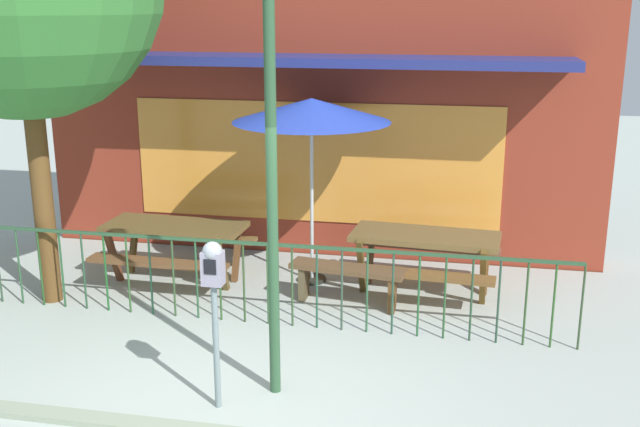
{
  "coord_description": "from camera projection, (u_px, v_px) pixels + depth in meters",
  "views": [
    {
      "loc": [
        2.12,
        -5.76,
        3.51
      ],
      "look_at": [
        0.52,
        2.27,
        1.22
      ],
      "focal_mm": 42.25,
      "sensor_mm": 36.0,
      "label": 1
    }
  ],
  "objects": [
    {
      "name": "patio_umbrella",
      "position": [
        312.0,
        111.0,
        9.27
      ],
      "size": [
        1.98,
        1.98,
        2.39
      ],
      "color": "black",
      "rests_on": "ground"
    },
    {
      "name": "ground",
      "position": [
        215.0,
        407.0,
        6.78
      ],
      "size": [
        40.0,
        40.0,
        0.0
      ],
      "primitive_type": "plane",
      "color": "#A5B0A7"
    },
    {
      "name": "picnic_table_left",
      "position": [
        175.0,
        236.0,
        9.71
      ],
      "size": [
        1.85,
        1.42,
        0.79
      ],
      "color": "brown",
      "rests_on": "ground"
    },
    {
      "name": "patio_bench",
      "position": [
        347.0,
        277.0,
        9.02
      ],
      "size": [
        1.43,
        0.53,
        0.48
      ],
      "color": "brown",
      "rests_on": "ground"
    },
    {
      "name": "picnic_table_right",
      "position": [
        425.0,
        246.0,
        9.3
      ],
      "size": [
        1.9,
        1.5,
        0.79
      ],
      "color": "brown",
      "rests_on": "ground"
    },
    {
      "name": "street_lamp",
      "position": [
        271.0,
        125.0,
        6.4
      ],
      "size": [
        0.28,
        0.28,
        3.83
      ],
      "color": "#2B5031",
      "rests_on": "ground"
    },
    {
      "name": "parking_meter_near",
      "position": [
        213.0,
        281.0,
        6.47
      ],
      "size": [
        0.18,
        0.17,
        1.56
      ],
      "color": "slate",
      "rests_on": "ground"
    },
    {
      "name": "patio_fence_front",
      "position": [
        268.0,
        269.0,
        8.37
      ],
      "size": [
        6.75,
        0.04,
        0.97
      ],
      "color": "#294D30",
      "rests_on": "ground"
    },
    {
      "name": "pub_storefront",
      "position": [
        317.0,
        69.0,
        10.44
      ],
      "size": [
        8.0,
        1.45,
        5.3
      ],
      "color": "#482A18",
      "rests_on": "ground"
    }
  ]
}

